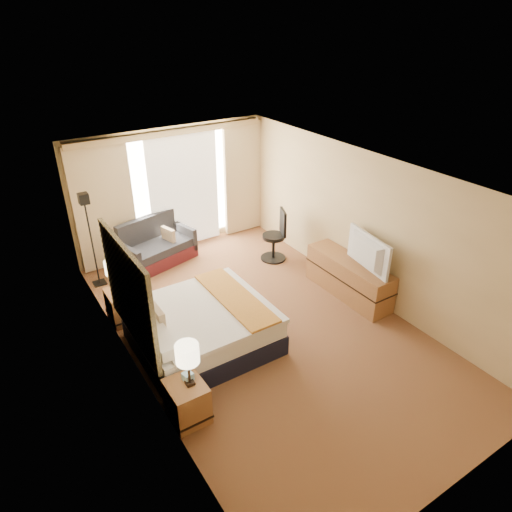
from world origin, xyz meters
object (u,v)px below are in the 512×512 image
media_dresser (349,277)px  desk_chair (276,238)px  television (363,253)px  floor_lamp (88,222)px  bed (202,327)px  loveseat (156,248)px  nightstand_left (187,401)px  nightstand_right (123,306)px  lamp_right (113,268)px  lamp_left (187,354)px

media_dresser → desk_chair: size_ratio=1.66×
media_dresser → television: (-0.05, -0.32, 0.66)m
media_dresser → floor_lamp: 4.77m
bed → loveseat: 2.95m
nightstand_left → nightstand_right: 2.50m
nightstand_right → desk_chair: 3.40m
nightstand_right → television: (3.65, -1.77, 0.74)m
lamp_right → television: (3.68, -1.84, 0.03)m
nightstand_right → loveseat: (1.24, 1.59, 0.03)m
lamp_left → desk_chair: bearing=41.0°
desk_chair → television: (0.27, -2.14, 0.53)m
floor_lamp → television: size_ratio=1.69×
nightstand_right → lamp_right: size_ratio=0.99×
bed → loveseat: bearing=81.7°
nightstand_left → desk_chair: desk_chair is taller
loveseat → floor_lamp: size_ratio=0.89×
bed → television: television is taller
bed → desk_chair: 3.08m
media_dresser → bed: bed is taller
loveseat → lamp_right: 2.10m
nightstand_right → loveseat: bearing=52.2°
media_dresser → bed: size_ratio=0.92×
nightstand_left → desk_chair: 4.44m
bed → floor_lamp: size_ratio=1.08×
lamp_left → loveseat: bearing=73.9°
nightstand_left → television: television is taller
floor_lamp → television: (3.68, -3.14, -0.28)m
nightstand_right → bed: bearing=-58.6°
nightstand_left → nightstand_right: size_ratio=1.00×
desk_chair → media_dresser: bearing=-56.7°
lamp_left → television: size_ratio=0.56×
television → nightstand_right: bearing=72.8°
lamp_right → floor_lamp: bearing=89.8°
bed → television: bearing=-8.8°
loveseat → lamp_right: lamp_right is taller
television → media_dresser: bearing=-0.4°
floor_lamp → desk_chair: bearing=-16.4°
media_dresser → desk_chair: (-0.32, 1.82, 0.13)m
floor_lamp → lamp_right: floor_lamp is taller
nightstand_right → media_dresser: bearing=-21.4°
bed → desk_chair: (2.57, 1.70, 0.13)m
lamp_right → bed: bearing=-58.9°
loveseat → floor_lamp: bearing=174.9°
nightstand_right → lamp_right: lamp_right is taller
lamp_left → lamp_right: bearing=92.0°
desk_chair → bed: bearing=-123.3°
loveseat → lamp_left: size_ratio=2.67×
nightstand_left → loveseat: 4.28m
media_dresser → television: 0.74m
desk_chair → lamp_left: (-3.32, -2.89, 0.54)m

